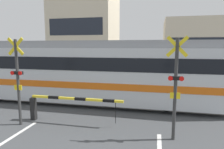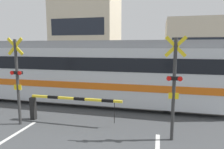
# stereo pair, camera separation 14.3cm
# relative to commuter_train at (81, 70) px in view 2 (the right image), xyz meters

# --- Properties ---
(rail_track_near) EXTENTS (50.00, 0.10, 0.08)m
(rail_track_near) POSITION_rel_commuter_train_xyz_m (1.80, -0.72, -1.76)
(rail_track_near) COLOR gray
(rail_track_near) RESTS_ON ground_plane
(rail_track_far) EXTENTS (50.00, 0.10, 0.08)m
(rail_track_far) POSITION_rel_commuter_train_xyz_m (1.80, 0.72, -1.76)
(rail_track_far) COLOR gray
(rail_track_far) RESTS_ON ground_plane
(commuter_train) EXTENTS (14.90, 2.68, 3.37)m
(commuter_train) POSITION_rel_commuter_train_xyz_m (0.00, 0.00, 0.00)
(commuter_train) COLOR silver
(commuter_train) RESTS_ON ground_plane
(crossing_barrier_near) EXTENTS (3.94, 0.20, 1.08)m
(crossing_barrier_near) POSITION_rel_commuter_train_xyz_m (0.18, -3.08, -1.02)
(crossing_barrier_near) COLOR black
(crossing_barrier_near) RESTS_ON ground_plane
(crossing_barrier_far) EXTENTS (3.94, 0.20, 1.08)m
(crossing_barrier_far) POSITION_rel_commuter_train_xyz_m (3.41, 2.59, -1.02)
(crossing_barrier_far) COLOR black
(crossing_barrier_far) RESTS_ON ground_plane
(crossing_signal_left) EXTENTS (0.68, 0.15, 3.43)m
(crossing_signal_left) POSITION_rel_commuter_train_xyz_m (-1.12, -3.66, 0.09)
(crossing_signal_left) COLOR #333333
(crossing_signal_left) RESTS_ON ground_plane
(crossing_signal_right) EXTENTS (0.68, 0.15, 3.43)m
(crossing_signal_right) POSITION_rel_commuter_train_xyz_m (4.71, -3.66, 0.09)
(crossing_signal_right) COLOR #333333
(crossing_signal_right) RESTS_ON ground_plane
(pedestrian) EXTENTS (0.38, 0.22, 1.56)m
(pedestrian) POSITION_rel_commuter_train_xyz_m (1.54, 5.08, -0.91)
(pedestrian) COLOR #33384C
(pedestrian) RESTS_ON ground_plane
(building_left_of_street) EXTENTS (7.75, 6.90, 9.63)m
(building_left_of_street) POSITION_rel_commuter_train_xyz_m (-5.14, 15.07, 3.01)
(building_left_of_street) COLOR beige
(building_left_of_street) RESTS_ON ground_plane
(building_right_of_street) EXTENTS (6.91, 6.90, 6.10)m
(building_right_of_street) POSITION_rel_commuter_train_xyz_m (8.31, 15.07, 1.25)
(building_right_of_street) COLOR beige
(building_right_of_street) RESTS_ON ground_plane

